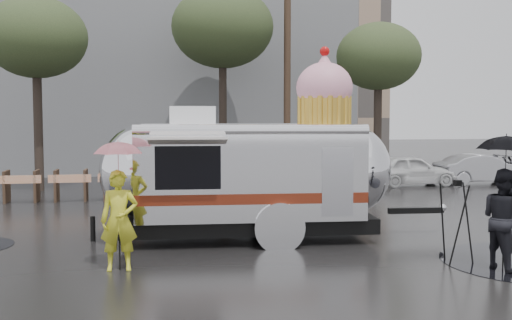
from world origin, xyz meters
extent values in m
plane|color=black|center=(0.00, 0.00, 0.00)|extent=(120.00, 120.00, 0.00)
cube|color=slate|center=(-4.00, 24.00, 6.50)|extent=(22.00, 12.00, 13.00)
cylinder|color=#473323|center=(2.50, 14.00, 4.50)|extent=(0.28, 0.28, 9.00)
cylinder|color=#382D26|center=(-7.00, 13.00, 2.93)|extent=(0.32, 0.32, 5.85)
ellipsoid|color=#303F22|center=(-7.00, 13.00, 5.52)|extent=(3.64, 3.64, 2.86)
cylinder|color=#382D26|center=(0.00, 15.00, 3.38)|extent=(0.32, 0.32, 6.75)
ellipsoid|color=#303F22|center=(0.00, 15.00, 6.38)|extent=(4.20, 4.20, 3.30)
cylinder|color=#382D26|center=(6.00, 13.00, 2.70)|extent=(0.32, 0.32, 5.40)
ellipsoid|color=#303F22|center=(6.00, 13.00, 5.10)|extent=(3.36, 3.36, 2.64)
cube|color=#473323|center=(-7.50, 10.00, 0.50)|extent=(0.08, 0.80, 1.00)
cube|color=#473323|center=(-6.60, 10.00, 0.50)|extent=(0.08, 0.80, 1.00)
cube|color=#E5590C|center=(-7.05, 9.62, 0.75)|extent=(1.30, 0.04, 0.25)
cube|color=#473323|center=(-6.00, 10.00, 0.50)|extent=(0.08, 0.80, 1.00)
cube|color=#473323|center=(-5.10, 10.00, 0.50)|extent=(0.08, 0.80, 1.00)
cube|color=#E5590C|center=(-5.55, 9.62, 0.75)|extent=(1.30, 0.04, 0.25)
cube|color=#473323|center=(-4.50, 10.00, 0.50)|extent=(0.08, 0.80, 1.00)
cube|color=#473323|center=(-3.60, 10.00, 0.50)|extent=(0.08, 0.80, 1.00)
cube|color=#E5590C|center=(-4.05, 9.62, 0.75)|extent=(1.30, 0.04, 0.25)
imported|color=silver|center=(7.00, 12.00, 0.70)|extent=(4.00, 1.80, 1.40)
imported|color=#B2B2B7|center=(10.00, 12.00, 0.70)|extent=(4.00, 1.80, 1.40)
cube|color=silver|center=(-1.05, 3.14, 1.50)|extent=(4.89, 2.81, 1.93)
ellipsoid|color=silver|center=(1.31, 2.96, 1.50)|extent=(1.79, 2.58, 1.93)
ellipsoid|color=silver|center=(-3.40, 3.31, 1.50)|extent=(1.79, 2.58, 1.93)
cube|color=black|center=(-1.05, 3.14, 0.38)|extent=(5.51, 2.53, 0.32)
cylinder|color=black|center=(-0.59, 1.99, 0.38)|extent=(0.77, 0.29, 0.75)
cylinder|color=black|center=(-0.43, 4.20, 0.38)|extent=(0.77, 0.29, 0.75)
cylinder|color=silver|center=(-0.60, 1.84, 0.43)|extent=(1.04, 0.18, 1.03)
cube|color=black|center=(2.81, 2.85, 0.54)|extent=(1.29, 0.22, 0.13)
sphere|color=silver|center=(3.45, 2.81, 0.59)|extent=(0.18, 0.18, 0.17)
cylinder|color=black|center=(-4.37, 3.38, 0.27)|extent=(0.11, 0.11, 0.54)
cube|color=#631F0F|center=(-1.14, 1.91, 1.02)|extent=(4.71, 0.38, 0.21)
cube|color=#631F0F|center=(-0.96, 4.36, 1.02)|extent=(4.71, 0.38, 0.21)
cube|color=black|center=(-2.42, 1.99, 1.66)|extent=(1.29, 0.12, 0.86)
cube|color=beige|center=(-2.44, 1.73, 2.20)|extent=(1.54, 0.64, 0.15)
cube|color=silver|center=(0.58, 1.77, 1.34)|extent=(0.64, 0.08, 1.40)
cube|color=white|center=(-2.22, 3.22, 2.68)|extent=(1.01, 0.77, 0.41)
cylinder|color=gold|center=(0.67, 3.01, 2.79)|extent=(1.20, 1.20, 0.64)
ellipsoid|color=#FFA8BE|center=(0.67, 3.01, 3.31)|extent=(1.33, 1.33, 1.12)
cone|color=#FFA8BE|center=(0.67, 3.01, 3.86)|extent=(0.57, 0.57, 0.43)
sphere|color=red|center=(0.67, 3.01, 4.10)|extent=(0.23, 0.23, 0.21)
imported|color=yellow|center=(-3.71, 0.76, 0.87)|extent=(0.63, 0.42, 1.75)
imported|color=pink|center=(-3.71, 0.76, 1.91)|extent=(1.05, 1.05, 0.72)
cylinder|color=black|center=(-3.71, 0.76, 0.83)|extent=(0.02, 0.02, 1.65)
imported|color=black|center=(2.89, -0.40, 0.88)|extent=(0.62, 0.92, 1.77)
imported|color=black|center=(2.89, -0.40, 1.96)|extent=(1.20, 1.20, 0.82)
cylinder|color=black|center=(2.89, -0.40, 0.83)|extent=(0.02, 0.02, 1.65)
cylinder|color=black|center=(2.54, 0.18, 0.72)|extent=(0.09, 0.33, 1.47)
cylinder|color=black|center=(2.12, 0.32, 0.72)|extent=(0.26, 0.23, 1.47)
cylinder|color=black|center=(2.20, -0.12, 0.72)|extent=(0.32, 0.13, 1.47)
cube|color=black|center=(2.29, 0.13, 1.47)|extent=(0.14, 0.13, 0.10)
camera|label=1|loc=(-3.29, -9.74, 2.63)|focal=42.00mm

